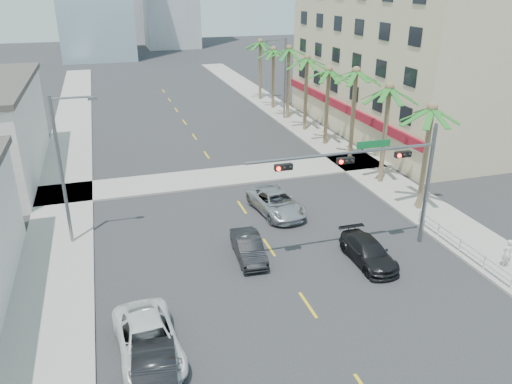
% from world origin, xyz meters
% --- Properties ---
extents(ground, '(260.00, 260.00, 0.00)m').
position_xyz_m(ground, '(0.00, 0.00, 0.00)').
color(ground, '#262628').
rests_on(ground, ground).
extents(sidewalk_right, '(4.00, 120.00, 0.15)m').
position_xyz_m(sidewalk_right, '(12.00, 20.00, 0.07)').
color(sidewalk_right, gray).
rests_on(sidewalk_right, ground).
extents(sidewalk_left, '(4.00, 120.00, 0.15)m').
position_xyz_m(sidewalk_left, '(-12.00, 20.00, 0.07)').
color(sidewalk_left, gray).
rests_on(sidewalk_left, ground).
extents(sidewalk_cross, '(80.00, 4.00, 0.15)m').
position_xyz_m(sidewalk_cross, '(0.00, 22.00, 0.07)').
color(sidewalk_cross, gray).
rests_on(sidewalk_cross, ground).
extents(building_right, '(15.25, 28.00, 15.00)m').
position_xyz_m(building_right, '(21.99, 30.00, 7.50)').
color(building_right, beige).
rests_on(building_right, ground).
extents(traffic_signal_mast, '(11.12, 0.54, 7.20)m').
position_xyz_m(traffic_signal_mast, '(5.78, 7.95, 5.06)').
color(traffic_signal_mast, slate).
rests_on(traffic_signal_mast, ground).
extents(palm_tree_0, '(4.80, 4.80, 7.80)m').
position_xyz_m(palm_tree_0, '(11.60, 12.00, 7.08)').
color(palm_tree_0, brown).
rests_on(palm_tree_0, ground).
extents(palm_tree_1, '(4.80, 4.80, 8.16)m').
position_xyz_m(palm_tree_1, '(11.60, 17.20, 7.43)').
color(palm_tree_1, brown).
rests_on(palm_tree_1, ground).
extents(palm_tree_2, '(4.80, 4.80, 8.52)m').
position_xyz_m(palm_tree_2, '(11.60, 22.40, 7.78)').
color(palm_tree_2, brown).
rests_on(palm_tree_2, ground).
extents(palm_tree_3, '(4.80, 4.80, 7.80)m').
position_xyz_m(palm_tree_3, '(11.60, 27.60, 7.08)').
color(palm_tree_3, brown).
rests_on(palm_tree_3, ground).
extents(palm_tree_4, '(4.80, 4.80, 8.16)m').
position_xyz_m(palm_tree_4, '(11.60, 32.80, 7.43)').
color(palm_tree_4, brown).
rests_on(palm_tree_4, ground).
extents(palm_tree_5, '(4.80, 4.80, 8.52)m').
position_xyz_m(palm_tree_5, '(11.60, 38.00, 7.78)').
color(palm_tree_5, brown).
rests_on(palm_tree_5, ground).
extents(palm_tree_6, '(4.80, 4.80, 7.80)m').
position_xyz_m(palm_tree_6, '(11.60, 43.20, 7.08)').
color(palm_tree_6, brown).
rests_on(palm_tree_6, ground).
extents(palm_tree_7, '(4.80, 4.80, 8.16)m').
position_xyz_m(palm_tree_7, '(11.60, 48.40, 7.43)').
color(palm_tree_7, brown).
rests_on(palm_tree_7, ground).
extents(streetlight_left, '(2.55, 0.25, 9.00)m').
position_xyz_m(streetlight_left, '(-11.00, 14.00, 5.06)').
color(streetlight_left, slate).
rests_on(streetlight_left, ground).
extents(streetlight_right, '(2.55, 0.25, 9.00)m').
position_xyz_m(streetlight_right, '(11.00, 38.00, 5.06)').
color(streetlight_right, slate).
rests_on(streetlight_right, ground).
extents(guardrail, '(0.08, 8.08, 1.00)m').
position_xyz_m(guardrail, '(10.30, 6.00, 0.67)').
color(guardrail, silver).
rests_on(guardrail, ground).
extents(car_parked_far, '(2.85, 5.56, 1.50)m').
position_xyz_m(car_parked_far, '(-7.80, 2.71, 0.75)').
color(car_parked_far, white).
rests_on(car_parked_far, ground).
extents(car_lane_left, '(1.65, 4.15, 1.34)m').
position_xyz_m(car_lane_left, '(-1.50, 9.22, 0.67)').
color(car_lane_left, black).
rests_on(car_lane_left, ground).
extents(car_lane_center, '(3.14, 5.70, 1.51)m').
position_xyz_m(car_lane_center, '(2.00, 14.47, 0.75)').
color(car_lane_center, '#B3B2B7').
rests_on(car_lane_center, ground).
extents(car_lane_right, '(1.86, 4.56, 1.32)m').
position_xyz_m(car_lane_right, '(4.78, 6.77, 0.66)').
color(car_lane_right, black).
rests_on(car_lane_right, ground).
extents(pedestrian, '(0.63, 0.44, 1.66)m').
position_xyz_m(pedestrian, '(11.63, 3.91, 0.98)').
color(pedestrian, silver).
rests_on(pedestrian, sidewalk_right).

